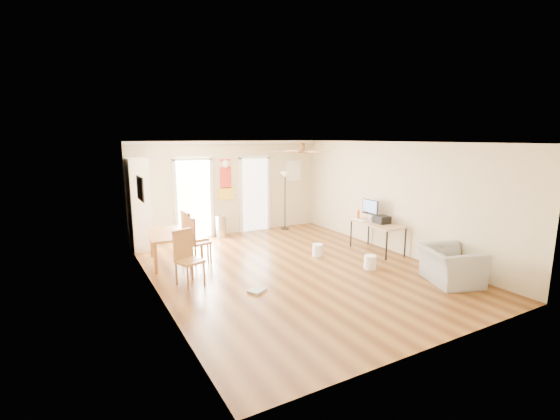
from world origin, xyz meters
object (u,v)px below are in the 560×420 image
dining_chair_right_a (195,236)px  printer (382,219)px  bookshelf (138,203)px  dining_table (170,248)px  torchiere_lamp (285,201)px  wastebasket_b (370,262)px  computer_desk (377,237)px  armchair (450,266)px  trash_can (221,226)px  wastebasket_a (318,250)px  dining_chair_right_b (198,240)px  dining_chair_near (190,258)px

dining_chair_right_a → printer: dining_chair_right_a is taller
bookshelf → dining_table: (0.36, -1.56, -0.77)m
torchiere_lamp → wastebasket_b: (-0.21, -3.95, -0.71)m
dining_table → dining_chair_right_a: 0.60m
computer_desk → armchair: (-0.22, -2.19, -0.01)m
trash_can → torchiere_lamp: torchiere_lamp is taller
computer_desk → wastebasket_a: computer_desk is taller
dining_chair_right_b → trash_can: dining_chair_right_b is taller
dining_chair_right_b → wastebasket_b: size_ratio=3.57×
trash_can → wastebasket_a: 3.01m
bookshelf → dining_chair_near: bearing=-77.5°
torchiere_lamp → wastebasket_b: size_ratio=5.95×
trash_can → printer: size_ratio=1.74×
bookshelf → wastebasket_b: bookshelf is taller
dining_table → wastebasket_a: 3.31m
dining_chair_near → torchiere_lamp: size_ratio=0.59×
dining_chair_right_a → wastebasket_a: (2.55, -1.06, -0.42)m
dining_chair_right_a → printer: 4.33m
dining_chair_near → dining_chair_right_b: bearing=46.3°
trash_can → printer: bearing=-47.8°
dining_chair_near → armchair: size_ratio=0.98×
dining_chair_near → bookshelf: bearing=77.7°
dining_chair_right_a → printer: (4.05, -1.52, 0.23)m
dining_chair_near → trash_can: bearing=40.8°
torchiere_lamp → printer: bearing=-74.7°
trash_can → printer: (2.85, -3.14, 0.49)m
dining_chair_right_a → wastebasket_b: 3.81m
torchiere_lamp → bookshelf: bearing=179.6°
dining_table → trash_can: dining_table is taller
dining_chair_right_a → wastebasket_b: (2.98, -2.34, -0.41)m
bookshelf → dining_chair_right_a: size_ratio=2.00×
trash_can → wastebasket_a: (1.35, -2.69, -0.16)m
bookshelf → dining_chair_near: (0.38, -3.03, -0.60)m
dining_chair_right_b → dining_table: bearing=49.9°
wastebasket_a → wastebasket_b: wastebasket_b is taller
dining_chair_right_a → dining_chair_near: dining_chair_right_a is taller
dining_chair_right_a → armchair: 5.24m
printer → wastebasket_a: size_ratio=1.24×
computer_desk → dining_chair_right_a: bearing=159.8°
printer → wastebasket_b: (-1.07, -0.82, -0.64)m
dining_chair_right_a → dining_chair_right_b: bearing=175.3°
dining_chair_right_a → computer_desk: 4.24m
bookshelf → dining_chair_right_b: bookshelf is taller
dining_chair_right_a → dining_chair_right_b: size_ratio=1.08×
dining_table → armchair: (4.30, -3.73, 0.00)m
computer_desk → bookshelf: bearing=147.6°
computer_desk → armchair: bearing=-95.8°
dining_table → dining_chair_near: bearing=-89.3°
dining_table → torchiere_lamp: 4.08m
trash_can → computer_desk: computer_desk is taller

